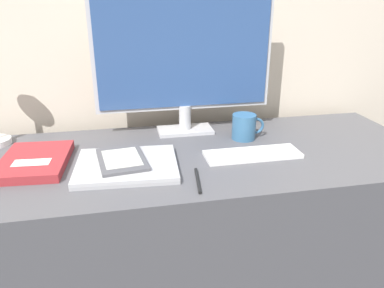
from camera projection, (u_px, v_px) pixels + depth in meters
The scene contains 8 objects.
desk at pixel (200, 243), 1.35m from camera, with size 1.52×0.60×0.71m.
monitor at pixel (184, 59), 1.31m from camera, with size 0.64×0.11×0.49m.
keyboard at pixel (253, 154), 1.19m from camera, with size 0.31×0.10×0.01m.
laptop at pixel (127, 165), 1.11m from camera, with size 0.31×0.26×0.02m.
ereader at pixel (122, 159), 1.11m from camera, with size 0.16×0.21×0.01m.
notebook at pixel (35, 161), 1.13m from camera, with size 0.21×0.28×0.03m.
coffee_mug at pixel (244, 127), 1.32m from camera, with size 0.12×0.08×0.09m.
pen at pixel (198, 181), 1.03m from camera, with size 0.03×0.14×0.01m.
Camera 1 is at (-0.25, -0.90, 1.19)m, focal length 35.00 mm.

